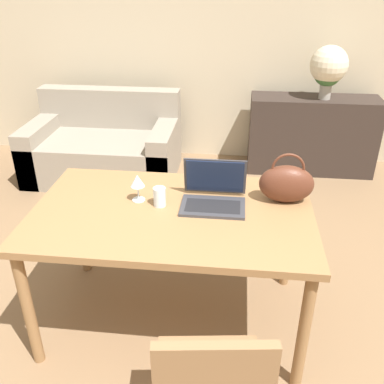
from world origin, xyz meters
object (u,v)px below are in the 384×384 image
(handbag, at_px, (286,183))
(flower_vase, at_px, (329,68))
(drinking_glass, at_px, (160,197))
(laptop, at_px, (214,192))
(wine_glass, at_px, (138,182))
(couch, at_px, (105,148))

(handbag, bearing_deg, flower_vase, 75.47)
(drinking_glass, bearing_deg, handbag, 10.14)
(drinking_glass, height_order, flower_vase, flower_vase)
(laptop, distance_m, flower_vase, 2.38)
(laptop, xyz_separation_m, flower_vase, (0.94, 2.17, 0.25))
(drinking_glass, bearing_deg, flower_vase, 61.09)
(drinking_glass, height_order, wine_glass, wine_glass)
(wine_glass, bearing_deg, handbag, 5.48)
(handbag, distance_m, flower_vase, 2.20)
(drinking_glass, xyz_separation_m, flower_vase, (1.24, 2.24, 0.26))
(handbag, xyz_separation_m, flower_vase, (0.55, 2.12, 0.20))
(flower_vase, bearing_deg, wine_glass, -121.90)
(couch, height_order, wine_glass, wine_glass)
(laptop, xyz_separation_m, handbag, (0.40, 0.06, 0.05))
(laptop, height_order, flower_vase, flower_vase)
(wine_glass, xyz_separation_m, flower_vase, (1.37, 2.20, 0.20))
(drinking_glass, relative_size, handbag, 0.36)
(drinking_glass, bearing_deg, laptop, 12.83)
(wine_glass, relative_size, flower_vase, 0.31)
(couch, xyz_separation_m, laptop, (1.23, -1.88, 0.55))
(laptop, xyz_separation_m, drinking_glass, (-0.29, -0.07, -0.01))
(wine_glass, bearing_deg, drinking_glass, -19.01)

